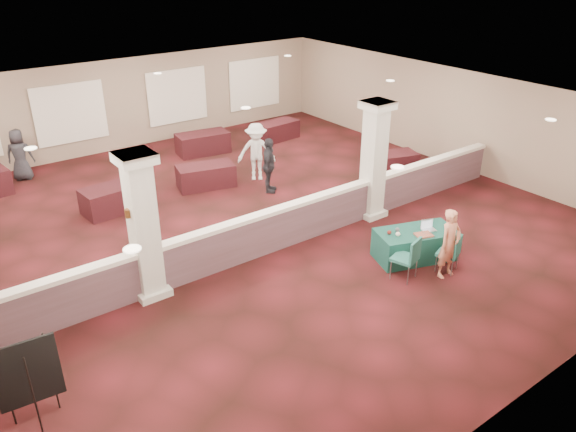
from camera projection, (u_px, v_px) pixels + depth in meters
ground at (250, 224)px, 15.04m from camera, size 16.00×16.00×0.00m
wall_back at (126, 104)px, 20.10m from camera, size 16.00×0.04×3.20m
wall_front at (533, 321)px, 8.57m from camera, size 16.00×0.04×3.20m
wall_right at (450, 117)px, 18.63m from camera, size 0.04×16.00×3.20m
ceiling at (246, 107)px, 13.63m from camera, size 16.00×16.00×0.02m
partition_wall at (283, 226)px, 13.71m from camera, size 15.60×0.28×1.10m
column_left at (143, 226)px, 11.36m from camera, size 0.72×0.72×3.20m
column_right at (374, 159)px, 14.85m from camera, size 0.72×0.72×3.20m
sconce_left at (128, 213)px, 11.05m from camera, size 0.12×0.12×0.18m
sconce_right at (154, 206)px, 11.35m from camera, size 0.12×0.12×0.18m
near_table at (415, 244)px, 13.30m from camera, size 2.06×1.49×0.72m
conf_chair_main at (452, 251)px, 12.67m from camera, size 0.58×0.58×0.90m
conf_chair_side at (409, 256)px, 12.34m from camera, size 0.64×0.64×1.02m
easel_board at (28, 374)px, 8.36m from camera, size 0.94×0.50×1.60m
woman at (449, 244)px, 12.40m from camera, size 0.59×0.40×1.62m
far_table_front_left at (116, 198)px, 15.69m from camera, size 1.88×1.06×0.73m
far_table_front_center at (206, 176)px, 17.24m from camera, size 1.87×1.24×0.70m
far_table_front_right at (391, 163)px, 18.30m from camera, size 1.82×1.30×0.66m
far_table_back_center at (203, 143)px, 20.00m from camera, size 1.93×1.16×0.74m
far_table_back_right at (277, 130)px, 21.45m from camera, size 1.73×0.97×0.68m
attendee_b at (256, 152)px, 17.55m from camera, size 1.27×1.08×1.83m
attendee_c at (269, 166)px, 16.66m from camera, size 1.02×1.04×1.68m
attendee_d at (20, 155)px, 17.57m from camera, size 0.92×0.76×1.64m
laptop_base at (429, 230)px, 13.18m from camera, size 0.38×0.32×0.02m
laptop_screen at (427, 223)px, 13.23m from camera, size 0.31×0.12×0.22m
screen_glow at (427, 224)px, 13.23m from camera, size 0.28×0.10×0.19m
knitting at (424, 235)px, 12.94m from camera, size 0.47×0.41×0.03m
yarn_cream at (398, 234)px, 12.89m from camera, size 0.11×0.11×0.11m
yarn_red at (389, 232)px, 12.98m from camera, size 0.10×0.10×0.10m
yarn_grey at (397, 230)px, 13.11m from camera, size 0.10×0.10×0.10m
scissors at (447, 232)px, 13.08m from camera, size 0.12×0.07×0.01m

